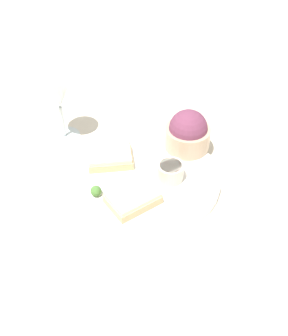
{
  "coord_description": "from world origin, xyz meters",
  "views": [
    {
      "loc": [
        -0.09,
        -0.63,
        0.62
      ],
      "look_at": [
        0.0,
        0.0,
        0.03
      ],
      "focal_mm": 45.0,
      "sensor_mm": 36.0,
      "label": 1
    }
  ],
  "objects": [
    {
      "name": "cheese_toast_near",
      "position": [
        -0.07,
        0.05,
        0.03
      ],
      "size": [
        0.1,
        0.07,
        0.03
      ],
      "color": "#D1B27F",
      "rests_on": "dinner_plate"
    },
    {
      "name": "salad_bowl",
      "position": [
        0.11,
        0.08,
        0.05
      ],
      "size": [
        0.1,
        0.1,
        0.09
      ],
      "color": "tan",
      "rests_on": "dinner_plate"
    },
    {
      "name": "wine_glass",
      "position": [
        -0.16,
        0.17,
        0.11
      ],
      "size": [
        0.08,
        0.08,
        0.16
      ],
      "color": "silver",
      "rests_on": "ground_plane"
    },
    {
      "name": "garnish",
      "position": [
        -0.1,
        -0.04,
        0.03
      ],
      "size": [
        0.02,
        0.02,
        0.02
      ],
      "color": "#477533",
      "rests_on": "dinner_plate"
    },
    {
      "name": "cheese_toast_far",
      "position": [
        -0.03,
        -0.07,
        0.03
      ],
      "size": [
        0.12,
        0.11,
        0.03
      ],
      "color": "#D1B27F",
      "rests_on": "dinner_plate"
    },
    {
      "name": "ground_plane",
      "position": [
        0.0,
        0.0,
        0.0
      ],
      "size": [
        4.0,
        4.0,
        0.0
      ],
      "primitive_type": "plane",
      "color": "beige"
    },
    {
      "name": "sauce_ramekin",
      "position": [
        0.05,
        -0.02,
        0.03
      ],
      "size": [
        0.05,
        0.05,
        0.04
      ],
      "color": "beige",
      "rests_on": "dinner_plate"
    },
    {
      "name": "dinner_plate",
      "position": [
        0.0,
        0.0,
        0.01
      ],
      "size": [
        0.32,
        0.32,
        0.01
      ],
      "color": "white",
      "rests_on": "ground_plane"
    }
  ]
}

